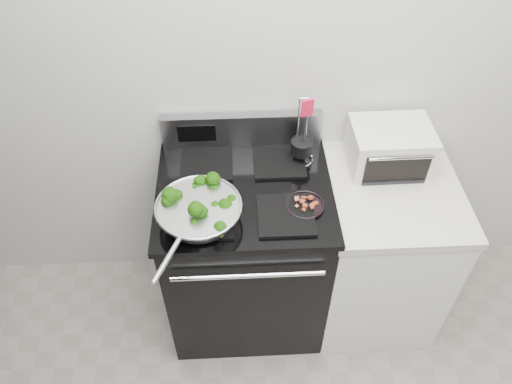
{
  "coord_description": "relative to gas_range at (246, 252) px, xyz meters",
  "views": [
    {
      "loc": [
        -0.33,
        -0.15,
        2.54
      ],
      "look_at": [
        -0.25,
        1.36,
        0.98
      ],
      "focal_mm": 35.0,
      "sensor_mm": 36.0,
      "label": 1
    }
  ],
  "objects": [
    {
      "name": "utensil_holder",
      "position": [
        0.27,
        0.17,
        0.53
      ],
      "size": [
        0.11,
        0.11,
        0.35
      ],
      "rotation": [
        0.0,
        0.0,
        0.23
      ],
      "color": "silver",
      "rests_on": "gas_range"
    },
    {
      "name": "counter",
      "position": [
        0.68,
        -0.0,
        -0.03
      ],
      "size": [
        0.62,
        0.68,
        0.92
      ],
      "color": "white",
      "rests_on": "floor"
    },
    {
      "name": "bacon_plate",
      "position": [
        0.26,
        -0.12,
        0.48
      ],
      "size": [
        0.17,
        0.17,
        0.04
      ],
      "rotation": [
        0.0,
        0.0,
        -0.42
      ],
      "color": "black",
      "rests_on": "gas_range"
    },
    {
      "name": "broccoli_pile",
      "position": [
        -0.19,
        -0.18,
        0.54
      ],
      "size": [
        0.29,
        0.29,
        0.1
      ],
      "primitive_type": null,
      "color": "black",
      "rests_on": "skillet"
    },
    {
      "name": "toaster_oven",
      "position": [
        0.68,
        0.16,
        0.54
      ],
      "size": [
        0.37,
        0.28,
        0.21
      ],
      "rotation": [
        0.0,
        0.0,
        0.01
      ],
      "color": "white",
      "rests_on": "counter"
    },
    {
      "name": "back_wall",
      "position": [
        0.3,
        0.34,
        0.86
      ],
      "size": [
        4.0,
        0.02,
        2.7
      ],
      "primitive_type": "cube",
      "color": "beige",
      "rests_on": "ground"
    },
    {
      "name": "skillet",
      "position": [
        -0.19,
        -0.18,
        0.52
      ],
      "size": [
        0.36,
        0.55,
        0.08
      ],
      "rotation": [
        0.0,
        0.0,
        -0.39
      ],
      "color": "silver",
      "rests_on": "gas_range"
    },
    {
      "name": "gas_range",
      "position": [
        0.0,
        0.0,
        0.0
      ],
      "size": [
        0.79,
        0.69,
        1.13
      ],
      "color": "black",
      "rests_on": "floor"
    }
  ]
}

